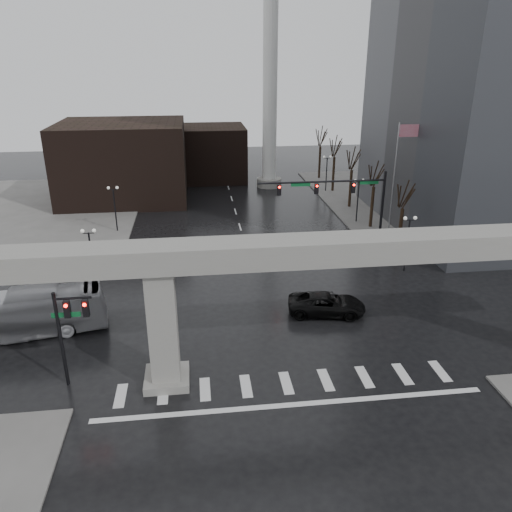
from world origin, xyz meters
name	(u,v)px	position (x,y,z in m)	size (l,w,h in m)	color
ground	(283,373)	(0.00, 0.00, 0.00)	(160.00, 160.00, 0.00)	black
sidewalk_ne	(428,200)	(26.00, 36.00, 0.07)	(28.00, 36.00, 0.15)	slate
sidewalk_nw	(21,214)	(-26.00, 36.00, 0.07)	(28.00, 36.00, 0.15)	slate
elevated_guideway	(308,269)	(1.26, 0.00, 6.88)	(48.00, 2.60, 8.70)	gray
building_far_left	(124,161)	(-14.00, 42.00, 5.00)	(16.00, 14.00, 10.00)	black
building_far_mid	(212,153)	(-2.00, 52.00, 4.00)	(10.00, 10.00, 8.00)	black
smokestack	(270,91)	(6.00, 46.00, 13.35)	(3.60, 3.60, 30.00)	silver
signal_mast_arm	(344,195)	(8.99, 18.80, 5.83)	(12.12, 0.43, 8.00)	black
signal_left_pole	(68,323)	(-12.25, 0.50, 4.07)	(2.30, 0.30, 6.00)	black
flagpole_assembly	(398,168)	(15.29, 22.00, 7.53)	(2.06, 0.12, 12.00)	silver
lamp_right_0	(408,234)	(13.50, 14.00, 3.47)	(1.22, 0.32, 5.11)	black
lamp_right_1	(358,193)	(13.50, 28.00, 3.47)	(1.22, 0.32, 5.11)	black
lamp_right_2	(327,167)	(13.50, 42.00, 3.47)	(1.22, 0.32, 5.11)	black
lamp_left_0	(90,248)	(-13.50, 14.00, 3.47)	(1.22, 0.32, 5.11)	black
lamp_left_1	(114,201)	(-13.50, 28.00, 3.47)	(1.22, 0.32, 5.11)	black
lamp_left_2	(129,173)	(-13.50, 42.00, 3.47)	(1.22, 0.32, 5.11)	black
tree_right_0	(401,227)	(14.53, 18.02, 2.79)	(1.09, 1.58, 7.50)	black
tree_right_1	(372,203)	(14.53, 26.02, 2.85)	(1.09, 1.61, 7.67)	black
tree_right_2	(351,185)	(14.53, 34.02, 2.91)	(1.10, 1.63, 7.85)	black
tree_right_3	(334,171)	(14.53, 42.02, 2.98)	(1.11, 1.66, 8.02)	black
tree_right_4	(320,159)	(14.53, 50.02, 3.04)	(1.12, 1.69, 8.19)	black
pickup_truck	(327,304)	(4.51, 7.06, 0.80)	(2.64, 5.73, 1.59)	black
city_bus	(17,315)	(-17.26, 6.62, 1.62)	(2.73, 11.67, 3.25)	#9D9DA1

